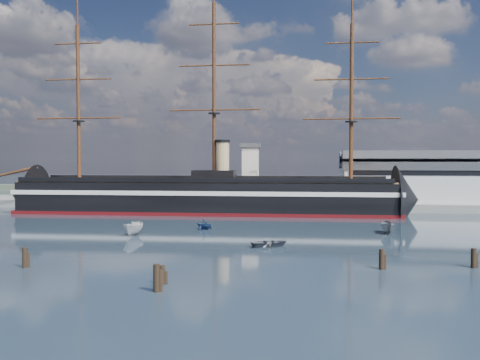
# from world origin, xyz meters

# --- Properties ---
(ground) EXTENTS (600.00, 600.00, 0.00)m
(ground) POSITION_xyz_m (0.00, 40.00, 0.00)
(ground) COLOR #1F2D39
(ground) RESTS_ON ground
(quay) EXTENTS (180.00, 18.00, 2.00)m
(quay) POSITION_xyz_m (10.00, 76.00, 0.00)
(quay) COLOR slate
(quay) RESTS_ON ground
(warehouse) EXTENTS (63.00, 21.00, 11.60)m
(warehouse) POSITION_xyz_m (58.00, 80.00, 7.98)
(warehouse) COLOR #B7BABC
(warehouse) RESTS_ON ground
(quay_tower) EXTENTS (5.00, 5.00, 15.00)m
(quay_tower) POSITION_xyz_m (3.00, 73.00, 9.75)
(quay_tower) COLOR silver
(quay_tower) RESTS_ON ground
(warship) EXTENTS (113.08, 18.56, 53.94)m
(warship) POSITION_xyz_m (-7.85, 60.00, 4.04)
(warship) COLOR black
(warship) RESTS_ON ground
(motorboat_a) EXTENTS (7.17, 2.87, 2.83)m
(motorboat_a) POSITION_xyz_m (-10.63, 21.39, 0.00)
(motorboat_a) COLOR silver
(motorboat_a) RESTS_ON ground
(motorboat_b) EXTENTS (2.92, 3.74, 1.63)m
(motorboat_b) POSITION_xyz_m (13.17, 13.55, 0.00)
(motorboat_b) COLOR slate
(motorboat_b) RESTS_ON ground
(motorboat_c) EXTENTS (6.61, 2.64, 2.61)m
(motorboat_c) POSITION_xyz_m (32.43, 30.19, 0.00)
(motorboat_c) COLOR slate
(motorboat_c) RESTS_ON ground
(motorboat_d) EXTENTS (5.20, 6.23, 2.12)m
(motorboat_d) POSITION_xyz_m (-0.48, 31.06, 0.00)
(motorboat_d) COLOR navy
(motorboat_d) RESTS_ON ground
(piling_near_left) EXTENTS (0.64, 0.64, 3.15)m
(piling_near_left) POSITION_xyz_m (-14.71, -5.80, 0.00)
(piling_near_left) COLOR black
(piling_near_left) RESTS_ON ground
(piling_near_mid) EXTENTS (0.64, 0.64, 2.68)m
(piling_near_mid) POSITION_xyz_m (4.01, -11.66, 0.00)
(piling_near_mid) COLOR black
(piling_near_mid) RESTS_ON ground
(piling_near_right) EXTENTS (0.64, 0.64, 3.11)m
(piling_near_right) POSITION_xyz_m (27.61, -0.85, 0.00)
(piling_near_right) COLOR black
(piling_near_right) RESTS_ON ground
(piling_far_right) EXTENTS (0.64, 0.64, 3.05)m
(piling_far_right) POSITION_xyz_m (38.63, 1.60, 0.00)
(piling_far_right) COLOR black
(piling_far_right) RESTS_ON ground
(piling_extra) EXTENTS (0.64, 0.64, 3.46)m
(piling_extra) POSITION_xyz_m (4.39, -14.85, 0.00)
(piling_extra) COLOR black
(piling_extra) RESTS_ON ground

